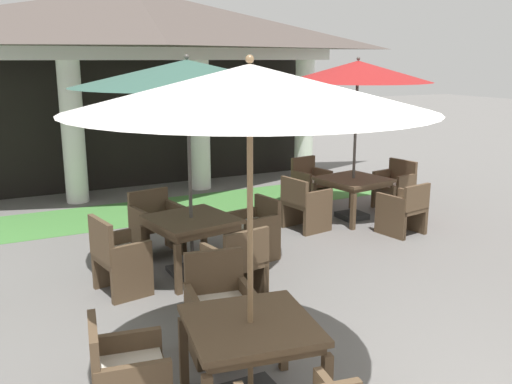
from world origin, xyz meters
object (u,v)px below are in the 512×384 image
Objects in this scene: patio_chair_mid_left_east at (395,186)px; patio_table_mid_right at (250,333)px; patio_chair_near_foreground_south at (236,265)px; patio_table_mid_left at (353,183)px; patio_table_near_foreground at (191,225)px; patio_chair_mid_right_west at (126,380)px; patio_umbrella_near_foreground at (187,75)px; patio_chair_near_foreground_north at (156,224)px; patio_chair_mid_left_south at (404,209)px; patio_umbrella_mid_left at (358,73)px; patio_chair_mid_right_north at (220,310)px; patio_chair_mid_left_west at (305,204)px; patio_umbrella_mid_right at (250,93)px; patio_chair_near_foreground_west at (118,258)px; patio_chair_mid_left_north at (310,183)px; patio_chair_near_foreground_east at (254,230)px.

patio_chair_mid_left_east reaches higher than patio_table_mid_right.
patio_chair_near_foreground_south is 3.83m from patio_table_mid_left.
patio_table_near_foreground reaches higher than patio_table_mid_right.
patio_umbrella_near_foreground is at bearing 159.80° from patio_chair_mid_right_west.
patio_chair_near_foreground_north reaches higher than patio_chair_mid_left_south.
patio_umbrella_mid_left reaches higher than patio_chair_mid_left_east.
patio_chair_mid_left_east is (4.42, 1.34, -2.06)m from patio_umbrella_near_foreground.
patio_chair_mid_right_north reaches higher than patio_chair_near_foreground_south.
patio_umbrella_mid_right reaches higher than patio_chair_mid_left_west.
patio_chair_mid_right_west is (-1.51, -2.70, -0.23)m from patio_table_near_foreground.
patio_chair_mid_right_north is at bearing 74.69° from patio_chair_near_foreground_north.
patio_chair_near_foreground_south is 0.95× the size of patio_chair_mid_right_north.
patio_chair_mid_left_west is at bearing 99.62° from patio_chair_near_foreground_west.
patio_umbrella_mid_right is at bearing 44.18° from patio_chair_mid_left_north.
patio_umbrella_mid_right is at bearing -1.88° from patio_chair_near_foreground_west.
patio_chair_mid_right_west is (-4.86, -3.86, -2.03)m from patio_umbrella_mid_left.
patio_umbrella_mid_right reaches higher than patio_chair_mid_left_north.
patio_table_near_foreground is at bearing 78.37° from patio_umbrella_mid_right.
patio_chair_mid_left_south is 5.76m from patio_chair_mid_right_west.
patio_umbrella_mid_right is (-3.75, -5.08, 2.03)m from patio_chair_mid_left_north.
patio_table_near_foreground is at bearing 90.00° from patio_chair_near_foreground_south.
patio_umbrella_near_foreground is 2.97× the size of patio_chair_near_foreground_west.
patio_table_mid_left is 1.10m from patio_chair_mid_left_west.
patio_chair_near_foreground_east is 0.76× the size of patio_table_mid_right.
patio_table_near_foreground is 1.31× the size of patio_chair_near_foreground_south.
patio_chair_mid_right_west is (-0.54, -2.53, -0.01)m from patio_chair_near_foreground_west.
patio_chair_near_foreground_south is 4.38m from patio_chair_mid_left_north.
patio_table_mid_left is at bearing 23.78° from patio_chair_near_foreground_south.
patio_chair_near_foreground_west is at bearing 135.18° from patio_chair_near_foreground_south.
patio_chair_mid_left_west is 1.54m from patio_chair_mid_left_north.
patio_chair_near_foreground_south reaches higher than patio_table_mid_right.
patio_chair_mid_left_west is at bearing 23.42° from patio_umbrella_near_foreground.
patio_table_mid_left is at bearing 90.00° from patio_chair_mid_left_north.
patio_umbrella_mid_left reaches higher than patio_chair_near_foreground_south.
patio_table_near_foreground is 1.37× the size of patio_chair_near_foreground_east.
patio_chair_near_foreground_south is 2.87m from patio_umbrella_mid_right.
patio_chair_near_foreground_north is 3.79m from patio_chair_mid_left_south.
patio_table_near_foreground is 4.62m from patio_chair_mid_left_east.
patio_chair_near_foreground_east is at bearing 62.86° from patio_umbrella_mid_right.
patio_umbrella_near_foreground reaches higher than patio_chair_near_foreground_east.
patio_chair_mid_left_north is (0.89, 1.25, -0.00)m from patio_chair_mid_left_west.
patio_chair_mid_left_east is at bearing 9.36° from patio_table_mid_left.
patio_chair_near_foreground_west is 1.04× the size of patio_chair_mid_left_north.
patio_chair_mid_right_north is at bearing 114.45° from patio_chair_mid_left_east.
patio_chair_mid_right_west reaches higher than patio_table_mid_right.
patio_chair_mid_left_south is at bearing -101.73° from patio_chair_near_foreground_east.
patio_table_near_foreground is 1.38× the size of patio_chair_mid_left_south.
patio_chair_mid_left_north is 0.33× the size of patio_umbrella_mid_right.
patio_table_mid_right is (-0.76, -1.89, 0.22)m from patio_chair_near_foreground_south.
patio_umbrella_mid_right reaches higher than patio_table_near_foreground.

